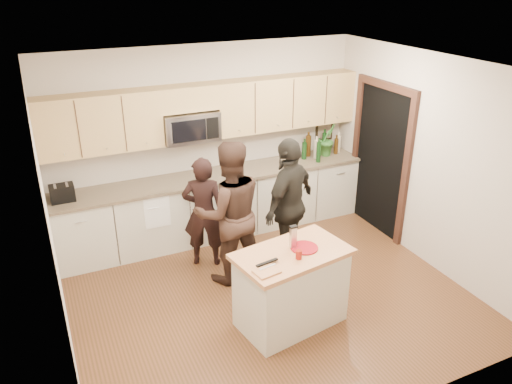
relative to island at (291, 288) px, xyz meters
name	(u,v)px	position (x,y,z in m)	size (l,w,h in m)	color
floor	(268,294)	(0.00, 0.57, -0.45)	(4.50, 4.50, 0.00)	brown
room_shell	(269,160)	(0.00, 0.57, 1.28)	(4.52, 4.02, 2.71)	#B8AC9D
back_cabinetry	(217,204)	(0.00, 2.26, 0.02)	(4.50, 0.66, 0.94)	beige
upper_cabinetry	(212,109)	(0.04, 2.41, 1.39)	(4.50, 0.33, 0.75)	tan
microwave	(190,126)	(-0.31, 2.37, 1.20)	(0.76, 0.41, 0.40)	silver
doorway	(380,154)	(2.23, 1.47, 0.70)	(0.06, 1.25, 2.20)	black
framed_picture	(324,129)	(1.95, 2.56, 0.83)	(0.30, 0.03, 0.38)	black
dish_towel	(154,200)	(-0.95, 2.07, 0.35)	(0.34, 0.60, 0.48)	white
island	(291,288)	(0.00, 0.00, 0.00)	(1.30, 0.88, 0.90)	beige
red_plate	(304,248)	(0.15, 0.01, 0.45)	(0.29, 0.29, 0.02)	maroon
box_grater	(293,236)	(0.05, 0.07, 0.59)	(0.08, 0.05, 0.24)	silver
drink_glass	(299,255)	(0.00, -0.14, 0.49)	(0.07, 0.07, 0.09)	maroon
cutting_board	(267,272)	(-0.41, -0.23, 0.46)	(0.24, 0.18, 0.02)	#B77D4C
tongs	(267,263)	(-0.35, -0.11, 0.47)	(0.25, 0.03, 0.02)	black
knife	(268,267)	(-0.37, -0.18, 0.47)	(0.19, 0.02, 0.01)	silver
toaster	(62,193)	(-2.05, 2.24, 0.59)	(0.29, 0.21, 0.21)	black
bottle_cluster	(320,145)	(1.72, 2.29, 0.66)	(0.71, 0.38, 0.40)	black
orchid	(328,139)	(1.86, 2.29, 0.74)	(0.28, 0.23, 0.51)	#38772F
woman_left	(204,212)	(-0.43, 1.56, 0.29)	(0.54, 0.36, 1.49)	black
woman_center	(229,213)	(-0.26, 1.10, 0.46)	(0.88, 0.69, 1.82)	#322019
woman_right	(289,204)	(0.54, 1.07, 0.42)	(1.03, 0.43, 1.75)	black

